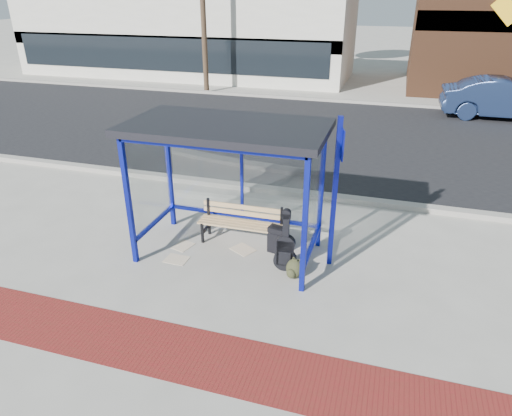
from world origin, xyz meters
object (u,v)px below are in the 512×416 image
(bench, at_px, (242,221))
(parked_car, at_px, (506,99))
(guitar_bag, at_px, (285,250))
(backpack, at_px, (294,269))
(suitcase, at_px, (277,240))

(bench, xyz_separation_m, parked_car, (6.36, 11.64, 0.30))
(guitar_bag, distance_m, backpack, 0.36)
(bench, height_order, guitar_bag, guitar_bag)
(suitcase, relative_size, parked_car, 0.13)
(bench, xyz_separation_m, backpack, (1.20, -0.89, -0.27))
(backpack, relative_size, parked_car, 0.08)
(suitcase, relative_size, backpack, 1.64)
(bench, distance_m, suitcase, 0.77)
(backpack, distance_m, parked_car, 13.57)
(bench, distance_m, guitar_bag, 1.22)
(parked_car, bearing_deg, bench, 150.15)
(guitar_bag, height_order, suitcase, guitar_bag)
(guitar_bag, relative_size, parked_car, 0.24)
(suitcase, bearing_deg, guitar_bag, -50.26)
(backpack, bearing_deg, suitcase, 140.37)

